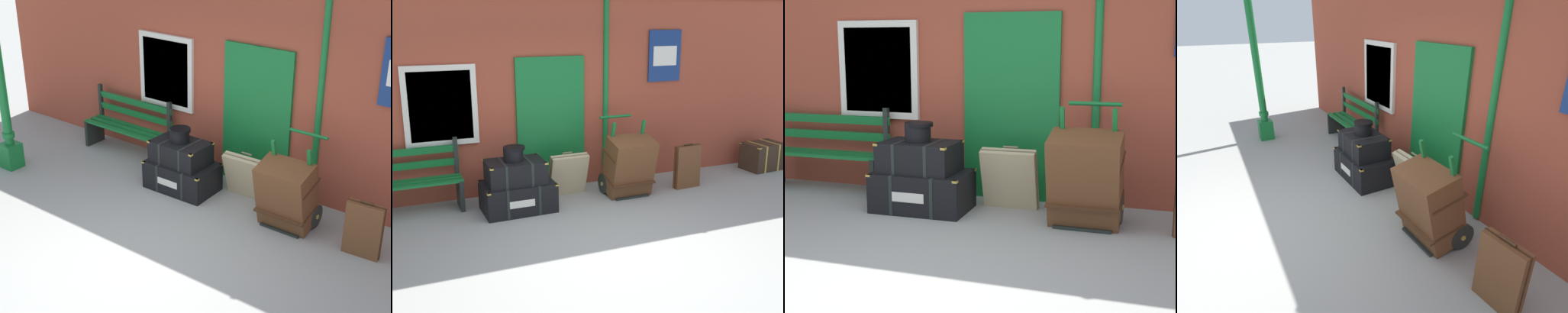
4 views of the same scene
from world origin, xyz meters
The scene contains 11 objects.
ground_plane centered at (0.00, 0.00, 0.00)m, with size 60.00×60.00×0.00m, color gray.
brick_facade centered at (-0.01, 2.60, 1.60)m, with size 10.40×0.35×3.20m.
lamp_post centered at (-3.31, 0.62, 1.12)m, with size 0.28×0.28×2.94m.
platform_bench centered at (-2.20, 2.16, 0.44)m, with size 1.60×0.43×1.01m.
steamer_trunk_base centered at (-0.69, 1.68, 0.21)m, with size 1.02×0.67×0.43m.
steamer_trunk_middle centered at (-0.72, 1.68, 0.58)m, with size 0.82×0.56×0.33m.
round_hatbox centered at (-0.73, 1.68, 0.86)m, with size 0.30×0.29×0.21m.
porters_trolley centered at (1.05, 1.80, 0.27)m, with size 0.71×0.68×1.18m.
large_brown_trunk centered at (1.05, 1.62, 0.48)m, with size 0.70×0.64×0.96m.
suitcase_oxblood centered at (0.19, 1.99, 0.34)m, with size 0.61×0.33×0.69m.
suitcase_olive centered at (2.10, 1.62, 0.35)m, with size 0.46×0.15×0.74m.
Camera 1 is at (4.10, -4.37, 4.08)m, focal length 54.09 mm.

